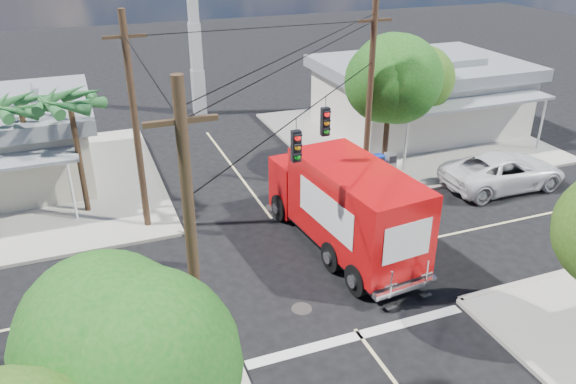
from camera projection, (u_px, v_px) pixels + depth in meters
ground at (307, 265)px, 21.35m from camera, size 120.00×120.00×0.00m
sidewalk_ne at (403, 136)px, 33.99m from camera, size 14.12×14.12×0.14m
sidewalk_nw at (11, 192)px, 26.94m from camera, size 14.12×14.12×0.14m
road_markings at (323, 286)px, 20.11m from camera, size 32.00×32.00×0.01m
building_ne at (419, 93)px, 34.45m from camera, size 11.80×10.20×4.50m
radio_tower at (194, 29)px, 35.88m from camera, size 0.80×0.80×17.00m
tree_sw_front at (129, 349)px, 10.87m from camera, size 3.88×3.78×6.03m
tree_ne_front at (391, 82)px, 27.30m from camera, size 4.21×4.14×6.66m
tree_ne_back at (411, 78)px, 30.24m from camera, size 3.77×3.66×5.82m
palm_nw_front at (70, 104)px, 23.04m from camera, size 3.01×3.08×5.59m
palm_nw_back at (20, 108)px, 23.81m from camera, size 3.01×3.08×5.19m
utility_poles at (251, 141)px, 20.16m from camera, size 12.00×10.68×9.00m
vending_boxes at (378, 165)px, 28.37m from camera, size 1.90×0.50×1.10m
delivery_truck at (345, 206)px, 21.73m from camera, size 3.46×8.76×3.70m
parked_car at (503, 171)px, 27.29m from camera, size 6.21×2.93×1.72m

